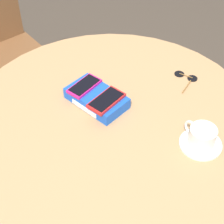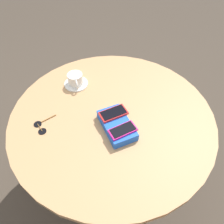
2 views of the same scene
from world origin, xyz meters
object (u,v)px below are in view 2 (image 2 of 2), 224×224
Objects in this scene: phone_box at (117,125)px; phone_red at (113,113)px; sunglasses at (41,127)px; phone_magenta at (123,130)px; saucer at (76,84)px; round_table at (112,127)px; coffee_cup at (75,79)px.

phone_box is 1.61× the size of phone_red.
phone_magenta is at bearing -109.77° from sunglasses.
saucer is 1.22× the size of sunglasses.
phone_magenta is at bearing -171.69° from round_table.
coffee_cup reaches higher than round_table.
phone_red is 1.07× the size of saucer.
saucer reaches higher than round_table.
coffee_cup is at bearing 23.45° from phone_magenta.
phone_red is 0.34m from coffee_cup.
phone_red is 0.34m from saucer.
phone_box is at bearing -176.42° from round_table.
coffee_cup is (-0.00, -0.00, 0.04)m from saucer.
coffee_cup is at bearing 27.23° from phone_red.
phone_magenta is 1.18× the size of coffee_cup.
coffee_cup reaches higher than phone_magenta.
phone_red is at bearing -152.77° from coffee_cup.
sunglasses is at bearing 77.33° from phone_box.
phone_box is 0.06m from phone_red.
coffee_cup is at bearing -176.33° from saucer.
phone_red is at bearing -152.94° from saucer.
phone_magenta reaches higher than phone_box.
phone_box is (-0.09, -0.01, 0.12)m from round_table.
phone_box reaches higher than sunglasses.
phone_red reaches higher than phone_box.
phone_magenta is at bearing -156.66° from saucer.
round_table is 0.21m from phone_magenta.
phone_box is 0.06m from phone_magenta.
coffee_cup is 0.34m from sunglasses.
saucer reaches higher than sunglasses.
phone_magenta reaches higher than saucer.
round_table is at bearing 8.31° from phone_magenta.
saucer is (0.27, 0.16, 0.11)m from round_table.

